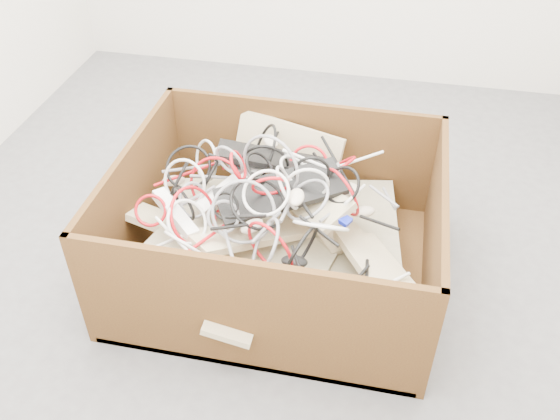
% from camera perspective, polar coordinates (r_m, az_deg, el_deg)
% --- Properties ---
extents(ground, '(3.00, 3.00, 0.00)m').
position_cam_1_polar(ground, '(2.70, -1.33, -1.35)').
color(ground, '#515053').
rests_on(ground, ground).
extents(cardboard_box, '(1.18, 0.98, 0.52)m').
position_cam_1_polar(cardboard_box, '(2.40, -0.49, -3.33)').
color(cardboard_box, '#3D200F').
rests_on(cardboard_box, ground).
extents(keyboard_pile, '(1.16, 1.03, 0.36)m').
position_cam_1_polar(keyboard_pile, '(2.34, -0.51, 0.05)').
color(keyboard_pile, '#C8BA8D').
rests_on(keyboard_pile, cardboard_box).
extents(mice_scatter, '(0.86, 0.64, 0.23)m').
position_cam_1_polar(mice_scatter, '(2.26, -0.39, 0.55)').
color(mice_scatter, beige).
rests_on(mice_scatter, keyboard_pile).
extents(power_strip_left, '(0.23, 0.29, 0.13)m').
position_cam_1_polar(power_strip_left, '(2.36, -4.48, 2.24)').
color(power_strip_left, white).
rests_on(power_strip_left, keyboard_pile).
extents(power_strip_right, '(0.22, 0.20, 0.08)m').
position_cam_1_polar(power_strip_right, '(2.24, -9.74, -0.33)').
color(power_strip_right, white).
rests_on(power_strip_right, keyboard_pile).
extents(vga_plug, '(0.06, 0.06, 0.03)m').
position_cam_1_polar(vga_plug, '(2.17, 6.02, -0.95)').
color(vga_plug, '#0B18AC').
rests_on(vga_plug, keyboard_pile).
extents(cable_tangle, '(1.02, 0.82, 0.47)m').
position_cam_1_polar(cable_tangle, '(2.23, -2.45, 1.57)').
color(cable_tangle, '#B50C14').
rests_on(cable_tangle, keyboard_pile).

